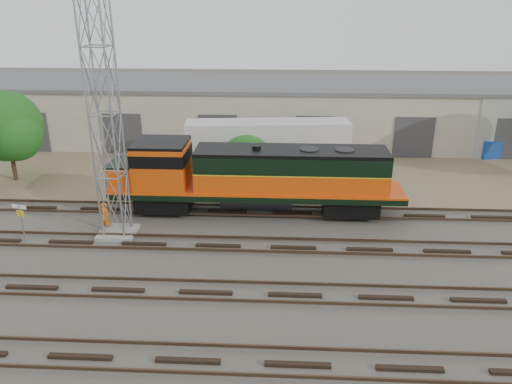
{
  "coord_description": "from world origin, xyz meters",
  "views": [
    {
      "loc": [
        -0.74,
        -22.0,
        12.49
      ],
      "look_at": [
        -2.11,
        4.0,
        2.2
      ],
      "focal_mm": 35.0,
      "sensor_mm": 36.0,
      "label": 1
    }
  ],
  "objects_px": {
    "locomotive": "(251,176)",
    "worker": "(106,216)",
    "signal_tower": "(105,118)",
    "semi_trailer": "(271,139)"
  },
  "relations": [
    {
      "from": "locomotive",
      "to": "worker",
      "type": "height_order",
      "value": "locomotive"
    },
    {
      "from": "signal_tower",
      "to": "semi_trailer",
      "type": "xyz_separation_m",
      "value": [
        8.32,
        11.67,
        -4.24
      ]
    },
    {
      "from": "worker",
      "to": "locomotive",
      "type": "bearing_deg",
      "value": -140.0
    },
    {
      "from": "locomotive",
      "to": "worker",
      "type": "xyz_separation_m",
      "value": [
        -8.11,
        -2.75,
        -1.57
      ]
    },
    {
      "from": "signal_tower",
      "to": "worker",
      "type": "relative_size",
      "value": 8.02
    },
    {
      "from": "locomotive",
      "to": "semi_trailer",
      "type": "height_order",
      "value": "locomotive"
    },
    {
      "from": "locomotive",
      "to": "signal_tower",
      "type": "distance_m",
      "value": 9.04
    },
    {
      "from": "signal_tower",
      "to": "worker",
      "type": "height_order",
      "value": "signal_tower"
    },
    {
      "from": "signal_tower",
      "to": "semi_trailer",
      "type": "distance_m",
      "value": 14.94
    },
    {
      "from": "semi_trailer",
      "to": "worker",
      "type": "bearing_deg",
      "value": -134.98
    }
  ]
}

